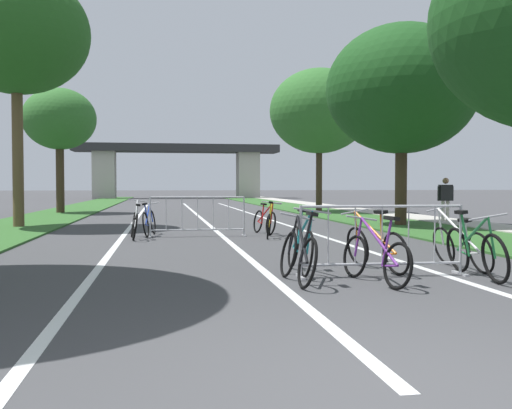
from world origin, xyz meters
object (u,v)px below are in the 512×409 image
Objects in this scene: bicycle_blue_5 at (149,222)px; pedestrian_with_backpack at (445,196)px; tree_right_pine_far at (319,111)px; bicycle_white_7 at (461,246)px; bicycle_orange_1 at (375,247)px; bicycle_red_6 at (264,221)px; bicycle_teal_4 at (300,247)px; tree_right_cypress_far at (402,90)px; bicycle_purple_9 at (376,257)px; crowd_barrier_second at (198,217)px; bicycle_silver_8 at (135,224)px; bicycle_green_2 at (475,251)px; tree_left_oak_near at (16,33)px; tree_left_oak_mid at (59,120)px; bicycle_yellow_3 at (270,223)px; bicycle_black_0 at (298,255)px; crowd_barrier_nearest at (382,241)px.

bicycle_blue_5 is 1.04× the size of pedestrian_with_backpack.
bicycle_white_7 is (-2.91, -18.69, -4.57)m from tree_right_pine_far.
pedestrian_with_backpack is at bearing 45.84° from bicycle_orange_1.
bicycle_teal_4 is at bearing 73.76° from bicycle_red_6.
tree_right_cypress_far is 3.94× the size of bicycle_purple_9.
crowd_barrier_second is 1.65m from bicycle_silver_8.
tree_right_cypress_far is 9.29m from bicycle_blue_5.
bicycle_orange_1 is 1.17m from bicycle_purple_9.
tree_right_pine_far reaches higher than bicycle_green_2.
bicycle_green_2 reaches higher than bicycle_blue_5.
tree_left_oak_near reaches higher than pedestrian_with_backpack.
tree_left_oak_mid is 3.56× the size of bicycle_yellow_3.
bicycle_silver_8 is 7.97m from bicycle_purple_9.
pedestrian_with_backpack is at bearing -74.72° from tree_right_pine_far.
tree_left_oak_mid reaches higher than bicycle_red_6.
bicycle_orange_1 is at bearing -69.75° from crowd_barrier_second.
bicycle_yellow_3 is at bearing 105.80° from bicycle_white_7.
tree_left_oak_near is 15.01m from bicycle_white_7.
tree_right_pine_far is at bearing -122.97° from bicycle_red_6.
pedestrian_with_backpack reaches higher than bicycle_red_6.
tree_right_cypress_far is 3.94× the size of bicycle_yellow_3.
tree_right_cypress_far is 10.57m from bicycle_white_7.
bicycle_black_0 is (6.28, -11.26, -5.69)m from tree_left_oak_near.
tree_right_cypress_far is at bearing -5.70° from tree_left_oak_near.
tree_right_cypress_far reaches higher than bicycle_silver_8.
bicycle_red_6 is 1.01× the size of pedestrian_with_backpack.
bicycle_silver_8 is at bearing -49.02° from tree_left_oak_near.
bicycle_teal_4 is at bearing -57.81° from tree_left_oak_near.
bicycle_teal_4 is (-1.11, 0.52, -0.13)m from crowd_barrier_nearest.
crowd_barrier_second is 1.45× the size of bicycle_orange_1.
tree_left_oak_mid reaches higher than crowd_barrier_nearest.
bicycle_silver_8 reaches higher than bicycle_green_2.
tree_left_oak_near reaches higher than tree_left_oak_mid.
tree_right_cypress_far is 3.80× the size of bicycle_teal_4.
bicycle_black_0 reaches higher than bicycle_purple_9.
bicycle_orange_1 is 1.38m from bicycle_white_7.
tree_right_cypress_far reaches higher than bicycle_yellow_3.
pedestrian_with_backpack reaches higher than crowd_barrier_nearest.
bicycle_white_7 is at bearing 15.36° from crowd_barrier_nearest.
bicycle_green_2 is at bearing -16.74° from crowd_barrier_nearest.
bicycle_white_7 is at bearing 13.29° from bicycle_black_0.
tree_right_cypress_far reaches higher than bicycle_teal_4.
tree_left_oak_near reaches higher than crowd_barrier_second.
crowd_barrier_nearest is 1.51× the size of bicycle_purple_9.
bicycle_orange_1 is (7.73, -10.38, -5.69)m from tree_left_oak_near.
bicycle_green_2 is at bearing -107.41° from bicycle_white_7.
bicycle_blue_5 is (-3.54, 7.44, -0.15)m from crowd_barrier_nearest.
bicycle_blue_5 is 8.64m from bicycle_white_7.
bicycle_white_7 reaches higher than bicycle_purple_9.
bicycle_black_0 is at bearing -160.25° from bicycle_orange_1.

